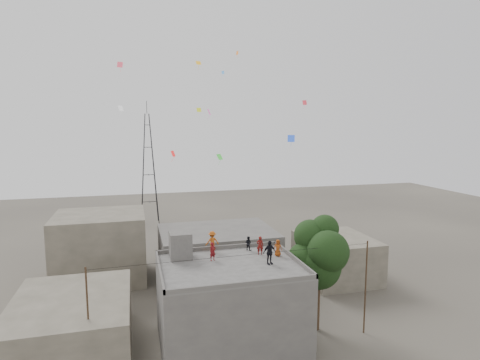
# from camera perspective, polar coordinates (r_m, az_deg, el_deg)

# --- Properties ---
(ground) EXTENTS (140.00, 140.00, 0.00)m
(ground) POSITION_cam_1_polar(r_m,az_deg,el_deg) (31.94, -1.44, -22.40)
(ground) COLOR #413C35
(ground) RESTS_ON ground
(main_building) EXTENTS (10.00, 8.00, 6.10)m
(main_building) POSITION_cam_1_polar(r_m,az_deg,el_deg) (30.53, -1.46, -17.44)
(main_building) COLOR #514F4C
(main_building) RESTS_ON ground
(parapet) EXTENTS (10.00, 8.00, 0.30)m
(parapet) POSITION_cam_1_polar(r_m,az_deg,el_deg) (29.31, -1.48, -11.77)
(parapet) COLOR #514F4C
(parapet) RESTS_ON main_building
(stair_head_box) EXTENTS (1.60, 1.80, 2.00)m
(stair_head_box) POSITION_cam_1_polar(r_m,az_deg,el_deg) (30.96, -8.48, -9.13)
(stair_head_box) COLOR #514F4C
(stair_head_box) RESTS_ON main_building
(neighbor_west) EXTENTS (8.00, 10.00, 4.00)m
(neighbor_west) POSITION_cam_1_polar(r_m,az_deg,el_deg) (32.41, -22.75, -18.55)
(neighbor_west) COLOR #595346
(neighbor_west) RESTS_ON ground
(neighbor_north) EXTENTS (12.00, 9.00, 5.00)m
(neighbor_north) POSITION_cam_1_polar(r_m,az_deg,el_deg) (43.87, -3.25, -10.27)
(neighbor_north) COLOR #514F4C
(neighbor_north) RESTS_ON ground
(neighbor_northwest) EXTENTS (9.00, 8.00, 7.00)m
(neighbor_northwest) POSITION_cam_1_polar(r_m,az_deg,el_deg) (44.80, -19.20, -8.97)
(neighbor_northwest) COLOR #595346
(neighbor_northwest) RESTS_ON ground
(neighbor_east) EXTENTS (7.00, 8.00, 4.40)m
(neighbor_east) POSITION_cam_1_polar(r_m,az_deg,el_deg) (44.37, 13.50, -10.67)
(neighbor_east) COLOR #595346
(neighbor_east) RESTS_ON ground
(tree) EXTENTS (4.90, 4.60, 9.10)m
(tree) POSITION_cam_1_polar(r_m,az_deg,el_deg) (32.31, 11.28, -10.33)
(tree) COLOR black
(tree) RESTS_ON ground
(utility_line) EXTENTS (20.12, 0.62, 7.40)m
(utility_line) POSITION_cam_1_polar(r_m,az_deg,el_deg) (29.21, 0.13, -16.96)
(utility_line) COLOR black
(utility_line) RESTS_ON ground
(transmission_tower) EXTENTS (2.97, 2.97, 20.01)m
(transmission_tower) POSITION_cam_1_polar(r_m,az_deg,el_deg) (67.28, -12.88, 1.56)
(transmission_tower) COLOR black
(transmission_tower) RESTS_ON ground
(person_red_adult) EXTENTS (0.60, 0.46, 1.46)m
(person_red_adult) POSITION_cam_1_polar(r_m,az_deg,el_deg) (31.48, 2.86, -9.28)
(person_red_adult) COLOR maroon
(person_red_adult) RESTS_ON main_building
(person_orange_child) EXTENTS (0.74, 0.64, 1.29)m
(person_orange_child) POSITION_cam_1_polar(r_m,az_deg,el_deg) (31.29, 5.40, -9.58)
(person_orange_child) COLOR #9C4011
(person_orange_child) RESTS_ON main_building
(person_dark_child) EXTENTS (0.70, 0.69, 1.14)m
(person_dark_child) POSITION_cam_1_polar(r_m,az_deg,el_deg) (32.59, 1.18, -8.97)
(person_dark_child) COLOR black
(person_dark_child) RESTS_ON main_building
(person_dark_adult) EXTENTS (1.09, 0.63, 1.75)m
(person_dark_adult) POSITION_cam_1_polar(r_m,az_deg,el_deg) (29.40, 4.21, -10.24)
(person_dark_adult) COLOR black
(person_dark_adult) RESTS_ON main_building
(person_orange_adult) EXTENTS (1.14, 0.73, 1.68)m
(person_orange_adult) POSITION_cam_1_polar(r_m,az_deg,el_deg) (32.14, -3.98, -8.73)
(person_orange_adult) COLOR #B45114
(person_orange_adult) RESTS_ON main_building
(person_red_child) EXTENTS (0.59, 0.50, 1.39)m
(person_red_child) POSITION_cam_1_polar(r_m,az_deg,el_deg) (30.20, -3.91, -10.11)
(person_red_child) COLOR maroon
(person_red_child) RESTS_ON main_building
(kites) EXTENTS (17.38, 16.58, 9.75)m
(kites) POSITION_cam_1_polar(r_m,az_deg,el_deg) (35.55, -3.42, 9.70)
(kites) COLOR #FE1A1A
(kites) RESTS_ON ground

